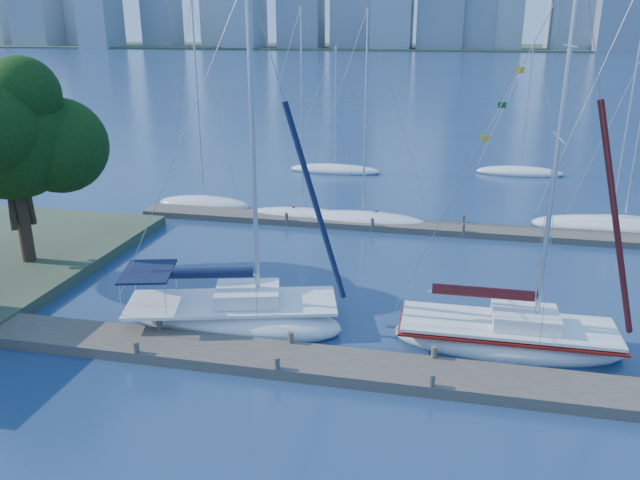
# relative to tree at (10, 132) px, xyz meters

# --- Properties ---
(ground) EXTENTS (700.00, 700.00, 0.00)m
(ground) POSITION_rel_tree_xyz_m (14.04, -5.93, -6.56)
(ground) COLOR navy
(ground) RESTS_ON ground
(near_dock) EXTENTS (26.00, 2.00, 0.40)m
(near_dock) POSITION_rel_tree_xyz_m (14.04, -5.93, -6.36)
(near_dock) COLOR #483D35
(near_dock) RESTS_ON ground
(far_dock) EXTENTS (30.00, 1.80, 0.36)m
(far_dock) POSITION_rel_tree_xyz_m (16.04, 10.07, -6.38)
(far_dock) COLOR #483D35
(far_dock) RESTS_ON ground
(far_shore) EXTENTS (800.00, 100.00, 1.50)m
(far_shore) POSITION_rel_tree_xyz_m (14.04, 314.07, -6.56)
(far_shore) COLOR #38472D
(far_shore) RESTS_ON ground
(tree) EXTENTS (7.68, 6.99, 9.87)m
(tree) POSITION_rel_tree_xyz_m (0.00, 0.00, 0.00)
(tree) COLOR #301F15
(tree) RESTS_ON ground
(sailboat_navy) EXTENTS (9.01, 4.94, 13.19)m
(sailboat_navy) POSITION_rel_tree_xyz_m (11.31, -3.42, -5.55)
(sailboat_navy) COLOR white
(sailboat_navy) RESTS_ON ground
(sailboat_maroon) EXTENTS (8.12, 2.74, 13.68)m
(sailboat_maroon) POSITION_rel_tree_xyz_m (21.56, -3.01, -5.46)
(sailboat_maroon) COLOR white
(sailboat_maroon) RESTS_ON ground
(bg_boat_0) EXTENTS (6.37, 4.35, 13.01)m
(bg_boat_0) POSITION_rel_tree_xyz_m (3.86, 12.00, -6.30)
(bg_boat_0) COLOR white
(bg_boat_0) RESTS_ON ground
(bg_boat_1) EXTENTS (7.29, 3.80, 12.30)m
(bg_boat_1) POSITION_rel_tree_xyz_m (10.64, 10.83, -6.33)
(bg_boat_1) COLOR white
(bg_boat_1) RESTS_ON ground
(bg_boat_2) EXTENTS (7.80, 4.39, 12.25)m
(bg_boat_2) POSITION_rel_tree_xyz_m (14.33, 10.60, -6.31)
(bg_boat_2) COLOR white
(bg_boat_2) RESTS_ON ground
(bg_boat_4) EXTENTS (8.97, 3.93, 14.86)m
(bg_boat_4) POSITION_rel_tree_xyz_m (28.27, 12.27, -6.27)
(bg_boat_4) COLOR white
(bg_boat_4) RESTS_ON ground
(bg_boat_5) EXTENTS (6.57, 2.49, 11.22)m
(bg_boat_5) POSITION_rel_tree_xyz_m (29.12, 13.04, -6.33)
(bg_boat_5) COLOR white
(bg_boat_5) RESTS_ON ground
(bg_boat_6) EXTENTS (7.43, 3.31, 9.92)m
(bg_boat_6) POSITION_rel_tree_xyz_m (10.19, 23.56, -6.35)
(bg_boat_6) COLOR white
(bg_boat_6) RESTS_ON ground
(bg_boat_7) EXTENTS (6.82, 3.03, 10.20)m
(bg_boat_7) POSITION_rel_tree_xyz_m (24.43, 25.79, -6.35)
(bg_boat_7) COLOR white
(bg_boat_7) RESTS_ON ground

